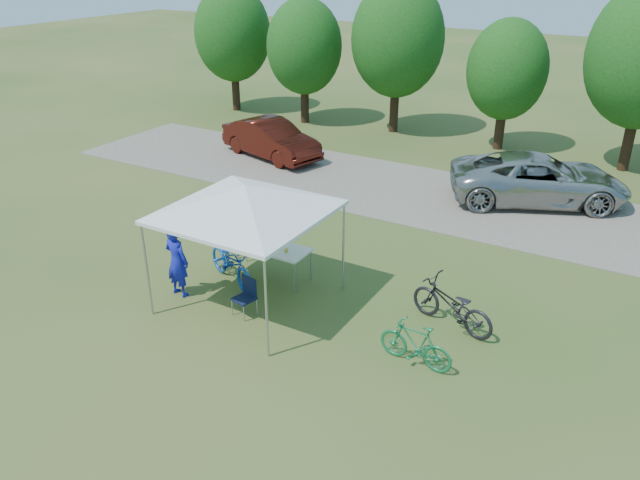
# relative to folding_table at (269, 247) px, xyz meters

# --- Properties ---
(ground) EXTENTS (100.00, 100.00, 0.00)m
(ground) POSITION_rel_folding_table_xyz_m (0.28, -1.14, -0.77)
(ground) COLOR #2D5119
(ground) RESTS_ON ground
(gravel_strip) EXTENTS (24.00, 5.00, 0.02)m
(gravel_strip) POSITION_rel_folding_table_xyz_m (0.28, 6.86, -0.76)
(gravel_strip) COLOR gray
(gravel_strip) RESTS_ON ground
(canopy) EXTENTS (4.53, 4.53, 3.00)m
(canopy) POSITION_rel_folding_table_xyz_m (0.28, -1.14, 1.88)
(canopy) COLOR #A5A5AA
(canopy) RESTS_ON ground
(treeline) EXTENTS (24.89, 4.28, 6.30)m
(treeline) POSITION_rel_folding_table_xyz_m (-0.01, 12.91, 2.76)
(treeline) COLOR #382314
(treeline) RESTS_ON ground
(folding_table) EXTENTS (1.98, 0.82, 0.81)m
(folding_table) POSITION_rel_folding_table_xyz_m (0.00, 0.00, 0.00)
(folding_table) COLOR white
(folding_table) RESTS_ON ground
(folding_chair) EXTENTS (0.50, 0.51, 0.82)m
(folding_chair) POSITION_rel_folding_table_xyz_m (0.51, -1.57, -0.29)
(folding_chair) COLOR #0E1632
(folding_chair) RESTS_ON ground
(cooler) EXTENTS (0.44, 0.30, 0.32)m
(cooler) POSITION_rel_folding_table_xyz_m (-0.36, -0.00, 0.20)
(cooler) COLOR white
(cooler) RESTS_ON folding_table
(ice_cream_cup) EXTENTS (0.09, 0.09, 0.07)m
(ice_cream_cup) POSITION_rel_folding_table_xyz_m (0.53, -0.05, 0.08)
(ice_cream_cup) COLOR gold
(ice_cream_cup) RESTS_ON folding_table
(cyclist) EXTENTS (0.65, 0.45, 1.68)m
(cyclist) POSITION_rel_folding_table_xyz_m (-1.28, -1.70, 0.07)
(cyclist) COLOR #161CB5
(cyclist) RESTS_ON ground
(bike_blue) EXTENTS (2.05, 1.44, 1.02)m
(bike_blue) POSITION_rel_folding_table_xyz_m (-0.58, -0.68, -0.26)
(bike_blue) COLOR blue
(bike_blue) RESTS_ON ground
(bike_green) EXTENTS (1.51, 0.54, 0.89)m
(bike_green) POSITION_rel_folding_table_xyz_m (4.29, -1.45, -0.33)
(bike_green) COLOR #1C804C
(bike_green) RESTS_ON ground
(bike_dark) EXTENTS (2.04, 1.17, 1.02)m
(bike_dark) POSITION_rel_folding_table_xyz_m (4.44, 0.11, -0.26)
(bike_dark) COLOR black
(bike_dark) RESTS_ON ground
(minivan) EXTENTS (5.76, 4.34, 1.45)m
(minivan) POSITION_rel_folding_table_xyz_m (4.35, 8.03, -0.02)
(minivan) COLOR #ADAEA9
(minivan) RESTS_ON gravel_strip
(sedan) EXTENTS (4.38, 2.51, 1.37)m
(sedan) POSITION_rel_folding_table_xyz_m (-5.14, 7.62, -0.07)
(sedan) COLOR #43120B
(sedan) RESTS_ON gravel_strip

